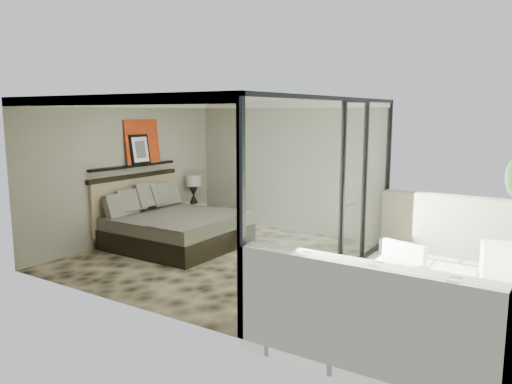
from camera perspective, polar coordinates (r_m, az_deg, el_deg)
The scene contains 14 objects.
floor at distance 9.10m, azimuth -4.40°, elevation -7.31°, with size 5.00×5.00×0.00m, color black.
ceiling at distance 8.73m, azimuth -4.63°, elevation 10.53°, with size 4.50×5.00×0.02m, color silver.
back_wall at distance 10.87m, azimuth 3.54°, elevation 2.92°, with size 4.50×0.02×2.80m, color gray.
left_wall at distance 10.32m, azimuth -14.41°, elevation 2.32°, with size 0.02×5.00×2.80m, color gray.
glass_wall at distance 7.66m, azimuth 8.93°, elevation 0.21°, with size 0.08×5.00×2.80m, color white.
terrace_slab at distance 7.56m, azimuth 19.29°, elevation -11.78°, with size 3.00×5.00×0.12m, color #B8B19D.
picture_ledge at distance 10.34m, azimuth -13.80°, elevation 2.91°, with size 0.12×2.20×0.05m, color black.
bed at distance 9.83m, azimuth -9.46°, elevation -3.94°, with size 2.29×2.21×1.27m.
nightstand at distance 11.49m, azimuth -7.36°, elevation -2.63°, with size 0.49×0.49×0.49m, color black.
table_lamp at distance 11.40m, azimuth -7.17°, elevation 0.79°, with size 0.35×0.35×0.64m.
abstract_canvas at distance 10.49m, azimuth -12.89°, elevation 5.64°, with size 0.04×0.90×0.90m, color #C74F11.
framed_print at distance 10.38m, azimuth -13.14°, elevation 4.76°, with size 0.03×0.50×0.60m, color black.
ottoman at distance 8.66m, azimuth 26.22°, elevation -7.19°, with size 0.56×0.56×0.56m, color silver.
lounger at distance 7.56m, azimuth 13.60°, elevation -9.53°, with size 1.13×1.68×0.60m.
Camera 1 is at (5.35, -6.90, 2.57)m, focal length 35.00 mm.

